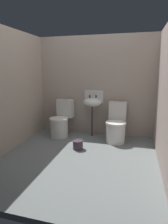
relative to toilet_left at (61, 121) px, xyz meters
name	(u,v)px	position (x,y,z in m)	size (l,w,h in m)	color
ground_plane	(79,158)	(0.68, -0.88, -0.36)	(2.94, 2.87, 0.08)	slate
wall_back	(96,86)	(0.68, 0.40, 0.75)	(2.94, 0.10, 2.14)	#A59385
wall_left	(10,90)	(-0.64, -0.78, 0.75)	(0.10, 2.67, 2.14)	tan
wall_right	(168,95)	(2.00, -0.78, 0.75)	(0.10, 2.67, 2.14)	#A49089
toilet_left	(61,121)	(0.00, 0.00, 0.00)	(0.45, 0.63, 0.78)	silver
toilet_right	(116,126)	(1.20, 0.00, 0.00)	(0.40, 0.59, 0.78)	silver
sink	(93,102)	(0.66, 0.19, 0.43)	(0.42, 0.35, 0.99)	#402F3B
bucket	(78,144)	(0.57, -0.61, -0.23)	(0.20, 0.20, 0.17)	#402F3B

